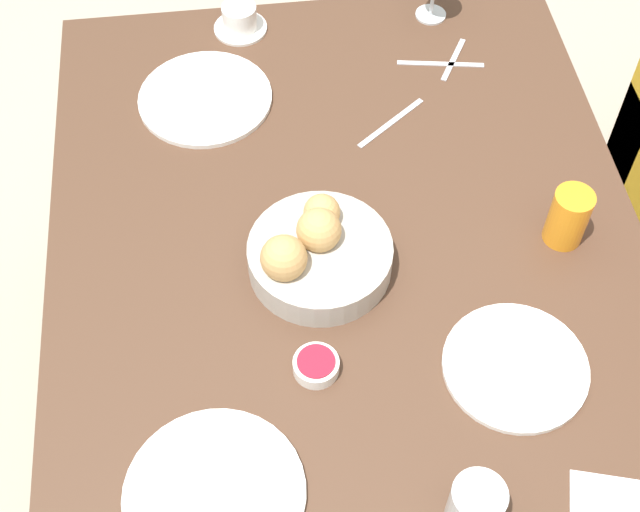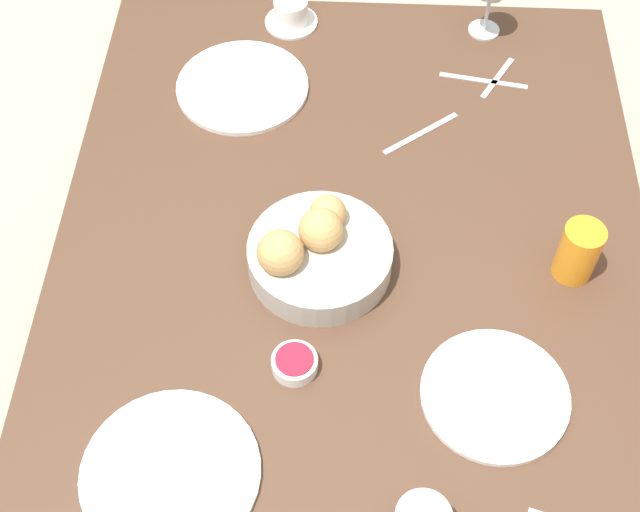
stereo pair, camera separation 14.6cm
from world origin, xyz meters
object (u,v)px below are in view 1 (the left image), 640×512
object	(u,v)px
bread_basket	(316,252)
water_tumbler	(476,506)
fork_silver	(440,64)
coffee_cup	(240,20)
plate_far_center	(515,367)
plate_near_left	(205,98)
spoon_coffee	(453,60)
juice_glass	(568,217)
knife_silver	(391,123)
plate_near_right	(214,494)
jam_bowl_berry	(316,365)

from	to	relation	value
bread_basket	water_tumbler	xyz separation A→B (m)	(0.45, 0.16, 0.00)
fork_silver	coffee_cup	bearing A→B (deg)	-111.81
coffee_cup	fork_silver	world-z (taller)	coffee_cup
plate_far_center	plate_near_left	bearing A→B (deg)	-145.35
bread_basket	spoon_coffee	xyz separation A→B (m)	(-0.47, 0.33, -0.04)
juice_glass	water_tumbler	distance (m)	0.53
knife_silver	juice_glass	bearing A→B (deg)	39.07
plate_near_right	jam_bowl_berry	xyz separation A→B (m)	(-0.18, 0.17, 0.01)
plate_near_right	coffee_cup	size ratio (longest dim) A/B	2.37
coffee_cup	fork_silver	bearing A→B (deg)	68.19
spoon_coffee	plate_near_left	bearing A→B (deg)	-84.03
jam_bowl_berry	juice_glass	bearing A→B (deg)	114.43
bread_basket	juice_glass	bearing A→B (deg)	91.28
bread_basket	coffee_cup	world-z (taller)	bread_basket
plate_far_center	water_tumbler	xyz separation A→B (m)	(0.22, -0.12, 0.04)
juice_glass	spoon_coffee	bearing A→B (deg)	-168.88
coffee_cup	fork_silver	xyz separation A→B (m)	(0.16, 0.39, -0.02)
bread_basket	water_tumbler	distance (m)	0.48
knife_silver	spoon_coffee	bearing A→B (deg)	135.67
knife_silver	fork_silver	bearing A→B (deg)	139.71
fork_silver	water_tumbler	bearing A→B (deg)	-8.98
plate_near_left	plate_near_right	size ratio (longest dim) A/B	0.99
plate_near_right	juice_glass	distance (m)	0.73
water_tumbler	jam_bowl_berry	size ratio (longest dim) A/B	1.24
plate_near_right	juice_glass	xyz separation A→B (m)	(-0.39, 0.62, 0.05)
fork_silver	knife_silver	bearing A→B (deg)	-40.29
plate_near_left	spoon_coffee	xyz separation A→B (m)	(-0.05, 0.50, -0.00)
jam_bowl_berry	knife_silver	xyz separation A→B (m)	(-0.51, 0.20, -0.01)
jam_bowl_berry	bread_basket	bearing A→B (deg)	172.89
plate_near_right	fork_silver	xyz separation A→B (m)	(-0.84, 0.50, -0.00)
bread_basket	juice_glass	xyz separation A→B (m)	(-0.01, 0.42, 0.01)
water_tumbler	jam_bowl_berry	xyz separation A→B (m)	(-0.26, -0.19, -0.03)
plate_far_center	fork_silver	size ratio (longest dim) A/B	1.31
water_tumbler	knife_silver	bearing A→B (deg)	178.64
juice_glass	fork_silver	world-z (taller)	juice_glass
plate_near_right	bread_basket	bearing A→B (deg)	153.08
plate_near_left	coffee_cup	world-z (taller)	coffee_cup
water_tumbler	coffee_cup	xyz separation A→B (m)	(-1.07, -0.25, -0.02)
jam_bowl_berry	fork_silver	bearing A→B (deg)	153.20
plate_near_left	plate_near_right	xyz separation A→B (m)	(0.79, -0.03, 0.00)
jam_bowl_berry	fork_silver	world-z (taller)	jam_bowl_berry
fork_silver	knife_silver	distance (m)	0.19
juice_glass	knife_silver	distance (m)	0.39
water_tumbler	spoon_coffee	world-z (taller)	water_tumbler
juice_glass	fork_silver	size ratio (longest dim) A/B	0.62
juice_glass	plate_far_center	bearing A→B (deg)	-30.84
bread_basket	fork_silver	bearing A→B (deg)	146.33
jam_bowl_berry	spoon_coffee	xyz separation A→B (m)	(-0.66, 0.36, -0.01)
plate_far_center	water_tumbler	bearing A→B (deg)	-28.30
water_tumbler	plate_far_center	bearing A→B (deg)	151.70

